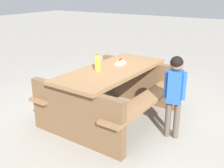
% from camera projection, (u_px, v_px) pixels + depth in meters
% --- Properties ---
extents(ground_plane, '(30.00, 30.00, 0.00)m').
position_uv_depth(ground_plane, '(112.00, 117.00, 3.97)').
color(ground_plane, gray).
rests_on(ground_plane, ground).
extents(picnic_table, '(1.86, 1.48, 0.75)m').
position_uv_depth(picnic_table, '(112.00, 89.00, 3.82)').
color(picnic_table, olive).
rests_on(picnic_table, ground).
extents(soda_bottle, '(0.08, 0.08, 0.24)m').
position_uv_depth(soda_bottle, '(98.00, 63.00, 3.59)').
color(soda_bottle, yellow).
rests_on(soda_bottle, picnic_table).
extents(hotdog_tray, '(0.20, 0.14, 0.08)m').
position_uv_depth(hotdog_tray, '(120.00, 62.00, 3.93)').
color(hotdog_tray, white).
rests_on(hotdog_tray, picnic_table).
extents(child_in_coat, '(0.18, 0.26, 1.06)m').
position_uv_depth(child_in_coat, '(175.00, 87.00, 3.23)').
color(child_in_coat, brown).
rests_on(child_in_coat, ground).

